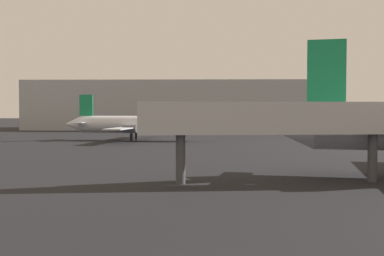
{
  "coord_description": "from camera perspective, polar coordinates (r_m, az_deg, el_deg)",
  "views": [
    {
      "loc": [
        0.24,
        -13.44,
        5.4
      ],
      "look_at": [
        -1.52,
        53.3,
        2.85
      ],
      "focal_mm": 43.49,
      "sensor_mm": 36.0,
      "label": 1
    }
  ],
  "objects": [
    {
      "name": "jet_bridge",
      "position": [
        35.58,
        13.81,
        1.03
      ],
      "size": [
        23.03,
        4.53,
        6.23
      ],
      "rotation": [
        0.0,
        0.0,
        0.1
      ],
      "color": "#B2B7BC",
      "rests_on": "ground_plane"
    },
    {
      "name": "terminal_building",
      "position": [
        136.28,
        -2.05,
        2.76
      ],
      "size": [
        81.69,
        27.17,
        13.52
      ],
      "primitive_type": "cube",
      "color": "#999EA3",
      "rests_on": "ground_plane"
    },
    {
      "name": "airplane_distant",
      "position": [
        83.32,
        -6.57,
        0.43
      ],
      "size": [
        28.45,
        24.14,
        8.23
      ],
      "rotation": [
        0.0,
        0.0,
        -0.14
      ],
      "color": "silver",
      "rests_on": "ground_plane"
    }
  ]
}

